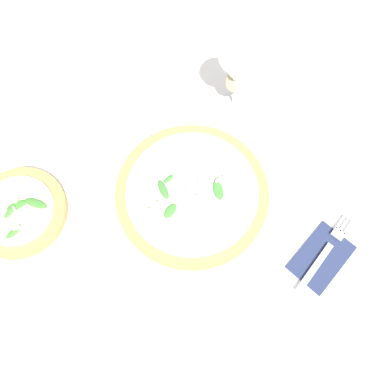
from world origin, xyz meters
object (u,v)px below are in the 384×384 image
pizza_arugula_main (192,194)px  fork (324,254)px  wine_glass (239,74)px  shaker_pepper (254,53)px  pizza_personal_side (20,213)px  side_plate_white (159,61)px

pizza_arugula_main → fork: bearing=-72.7°
pizza_arugula_main → fork: size_ratio=1.76×
wine_glass → shaker_pepper: size_ratio=2.26×
pizza_personal_side → fork: (0.35, -0.50, -0.01)m
pizza_personal_side → shaker_pepper: size_ratio=3.13×
wine_glass → fork: wine_glass is taller
pizza_arugula_main → wine_glass: size_ratio=2.18×
pizza_arugula_main → fork: 0.29m
pizza_arugula_main → pizza_personal_side: same height
pizza_arugula_main → wine_glass: (0.23, 0.08, 0.09)m
wine_glass → side_plate_white: (-0.03, 0.21, -0.10)m
pizza_personal_side → side_plate_white: 0.47m
pizza_personal_side → pizza_arugula_main: bearing=-41.1°
fork → pizza_arugula_main: bearing=104.3°
side_plate_white → wine_glass: bearing=-80.6°
fork → shaker_pepper: (0.27, 0.40, 0.03)m
side_plate_white → fork: bearing=-101.6°
wine_glass → fork: 0.40m
pizza_arugula_main → pizza_personal_side: 0.35m
fork → side_plate_white: bearing=75.4°
wine_glass → fork: bearing=-112.7°
side_plate_white → shaker_pepper: (0.15, -0.16, 0.02)m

